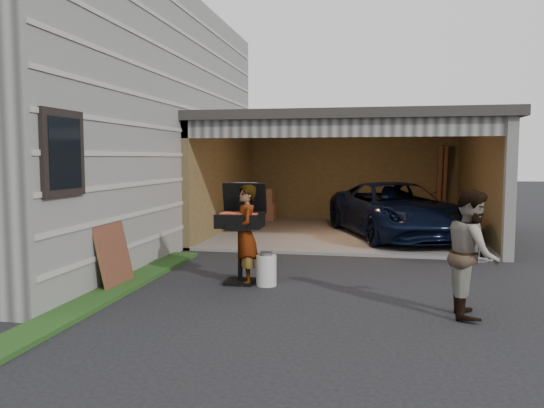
{
  "coord_description": "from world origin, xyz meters",
  "views": [
    {
      "loc": [
        1.4,
        -6.92,
        1.94
      ],
      "look_at": [
        -0.3,
        1.95,
        1.15
      ],
      "focal_mm": 35.0,
      "sensor_mm": 36.0,
      "label": 1
    }
  ],
  "objects_px": {
    "woman": "(246,235)",
    "plywood_panel": "(114,256)",
    "propane_tank": "(266,270)",
    "hand_truck": "(474,250)",
    "man": "(472,253)",
    "minivan": "(395,212)",
    "bbq_grill": "(241,224)"
  },
  "relations": [
    {
      "from": "bbq_grill",
      "to": "hand_truck",
      "type": "distance_m",
      "value": 4.68
    },
    {
      "from": "minivan",
      "to": "woman",
      "type": "bearing_deg",
      "value": -135.05
    },
    {
      "from": "propane_tank",
      "to": "hand_truck",
      "type": "distance_m",
      "value": 4.34
    },
    {
      "from": "hand_truck",
      "to": "man",
      "type": "bearing_deg",
      "value": -123.06
    },
    {
      "from": "woman",
      "to": "plywood_panel",
      "type": "relative_size",
      "value": 1.59
    },
    {
      "from": "minivan",
      "to": "propane_tank",
      "type": "bearing_deg",
      "value": -131.9
    },
    {
      "from": "plywood_panel",
      "to": "hand_truck",
      "type": "relative_size",
      "value": 0.91
    },
    {
      "from": "minivan",
      "to": "propane_tank",
      "type": "height_order",
      "value": "minivan"
    },
    {
      "from": "woman",
      "to": "propane_tank",
      "type": "distance_m",
      "value": 0.63
    },
    {
      "from": "woman",
      "to": "man",
      "type": "bearing_deg",
      "value": 51.67
    },
    {
      "from": "minivan",
      "to": "bbq_grill",
      "type": "xyz_separation_m",
      "value": [
        -2.52,
        -4.98,
        0.27
      ]
    },
    {
      "from": "propane_tank",
      "to": "hand_truck",
      "type": "bearing_deg",
      "value": 37.14
    },
    {
      "from": "hand_truck",
      "to": "propane_tank",
      "type": "bearing_deg",
      "value": -165.34
    },
    {
      "from": "propane_tank",
      "to": "hand_truck",
      "type": "height_order",
      "value": "hand_truck"
    },
    {
      "from": "minivan",
      "to": "man",
      "type": "height_order",
      "value": "man"
    },
    {
      "from": "minivan",
      "to": "woman",
      "type": "relative_size",
      "value": 3.04
    },
    {
      "from": "woman",
      "to": "bbq_grill",
      "type": "bearing_deg",
      "value": -149.67
    },
    {
      "from": "man",
      "to": "hand_truck",
      "type": "distance_m",
      "value": 3.77
    },
    {
      "from": "woman",
      "to": "bbq_grill",
      "type": "relative_size",
      "value": 0.99
    },
    {
      "from": "bbq_grill",
      "to": "minivan",
      "type": "bearing_deg",
      "value": 63.16
    },
    {
      "from": "hand_truck",
      "to": "plywood_panel",
      "type": "bearing_deg",
      "value": -173.57
    },
    {
      "from": "propane_tank",
      "to": "woman",
      "type": "bearing_deg",
      "value": 176.48
    },
    {
      "from": "minivan",
      "to": "propane_tank",
      "type": "xyz_separation_m",
      "value": [
        -2.09,
        -5.08,
        -0.42
      ]
    },
    {
      "from": "man",
      "to": "propane_tank",
      "type": "relative_size",
      "value": 3.37
    },
    {
      "from": "minivan",
      "to": "woman",
      "type": "xyz_separation_m",
      "value": [
        -2.42,
        -5.06,
        0.12
      ]
    },
    {
      "from": "plywood_panel",
      "to": "propane_tank",
      "type": "bearing_deg",
      "value": 13.13
    },
    {
      "from": "woman",
      "to": "man",
      "type": "distance_m",
      "value": 3.28
    },
    {
      "from": "woman",
      "to": "bbq_grill",
      "type": "distance_m",
      "value": 0.2
    },
    {
      "from": "man",
      "to": "plywood_panel",
      "type": "bearing_deg",
      "value": 86.72
    },
    {
      "from": "minivan",
      "to": "plywood_panel",
      "type": "distance_m",
      "value": 7.08
    },
    {
      "from": "man",
      "to": "propane_tank",
      "type": "bearing_deg",
      "value": 72.07
    },
    {
      "from": "woman",
      "to": "man",
      "type": "xyz_separation_m",
      "value": [
        3.1,
        -1.07,
        0.01
      ]
    }
  ]
}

